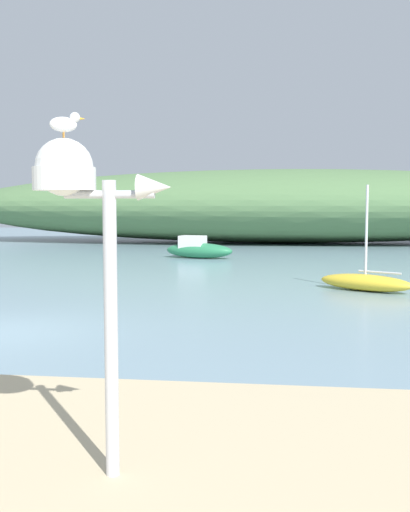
{
  "coord_description": "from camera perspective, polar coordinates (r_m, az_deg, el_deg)",
  "views": [
    {
      "loc": [
        5.74,
        -11.26,
        2.58
      ],
      "look_at": [
        3.71,
        4.94,
        1.22
      ],
      "focal_mm": 41.09,
      "sensor_mm": 36.0,
      "label": 1
    }
  ],
  "objects": [
    {
      "name": "motorboat_by_sandbar",
      "position": [
        29.74,
        -0.7,
        0.69
      ],
      "size": [
        3.73,
        1.97,
        1.14
      ],
      "color": "#287A4C",
      "rests_on": "ground"
    },
    {
      "name": "sailboat_outer_mooring",
      "position": [
        18.8,
        15.34,
        -2.44
      ],
      "size": [
        2.99,
        2.29,
        3.27
      ],
      "color": "gold",
      "rests_on": "ground"
    },
    {
      "name": "distant_hill",
      "position": [
        43.51,
        7.16,
        4.84
      ],
      "size": [
        49.71,
        12.37,
        5.34
      ],
      "primitive_type": "ellipsoid",
      "color": "#517547",
      "rests_on": "ground"
    },
    {
      "name": "seagull_on_radar",
      "position": [
        5.3,
        -13.45,
        12.48
      ],
      "size": [
        0.3,
        0.22,
        0.23
      ],
      "color": "orange",
      "rests_on": "mast_structure"
    },
    {
      "name": "mast_structure",
      "position": [
        5.2,
        -12.28,
        5.57
      ],
      "size": [
        1.21,
        0.54,
        2.98
      ],
      "color": "silver",
      "rests_on": "beach_sand"
    }
  ]
}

